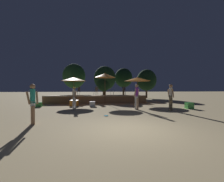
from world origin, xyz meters
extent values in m
plane|color=#D1B784|center=(0.00, 0.00, 0.00)|extent=(120.00, 120.00, 0.00)
cube|color=olive|center=(-1.10, 11.13, 0.36)|extent=(10.28, 3.15, 0.71)
cube|color=#CCB793|center=(-1.10, 9.60, 0.75)|extent=(10.28, 0.12, 0.08)
cylinder|color=brown|center=(-0.23, 9.45, 1.29)|extent=(0.05, 0.05, 2.58)
cone|color=orange|center=(-0.23, 9.45, 2.78)|extent=(2.10, 2.10, 0.41)
sphere|color=orange|center=(-0.23, 9.45, 3.03)|extent=(0.08, 0.08, 0.08)
cylinder|color=brown|center=(-3.28, 9.64, 1.12)|extent=(0.05, 0.05, 2.24)
cone|color=orange|center=(-3.28, 9.64, 2.42)|extent=(2.38, 2.38, 0.36)
sphere|color=orange|center=(-3.28, 9.64, 2.64)|extent=(0.08, 0.08, 0.08)
cylinder|color=brown|center=(3.14, 9.71, 1.14)|extent=(0.05, 0.05, 2.27)
cone|color=orange|center=(3.14, 9.71, 2.46)|extent=(2.68, 2.68, 0.37)
sphere|color=orange|center=(3.14, 9.71, 2.68)|extent=(0.08, 0.08, 0.08)
cube|color=orange|center=(-3.00, 7.78, 0.25)|extent=(0.72, 0.72, 0.49)
cube|color=white|center=(-1.45, 7.31, 0.20)|extent=(0.46, 0.46, 0.40)
cube|color=#4CC651|center=(5.74, 4.99, 0.22)|extent=(0.48, 0.48, 0.44)
cube|color=#4CC651|center=(-5.82, 7.52, 0.19)|extent=(0.57, 0.57, 0.38)
cylinder|color=#72664C|center=(3.77, 4.17, 0.42)|extent=(0.13, 0.13, 0.83)
cylinder|color=#72664C|center=(3.93, 4.25, 0.42)|extent=(0.13, 0.13, 0.83)
cylinder|color=#72664C|center=(3.85, 4.21, 0.91)|extent=(0.21, 0.21, 0.24)
cylinder|color=beige|center=(3.85, 4.21, 1.25)|extent=(0.21, 0.21, 0.64)
cylinder|color=#997051|center=(3.93, 4.05, 1.18)|extent=(0.14, 0.18, 0.57)
cylinder|color=#997051|center=(3.77, 4.37, 1.18)|extent=(0.15, 0.20, 0.57)
sphere|color=#997051|center=(3.85, 4.21, 1.68)|extent=(0.23, 0.23, 0.23)
cylinder|color=#997051|center=(-3.90, 1.32, 0.39)|extent=(0.13, 0.13, 0.79)
cylinder|color=#997051|center=(-3.82, 1.17, 0.39)|extent=(0.13, 0.13, 0.79)
cylinder|color=white|center=(-3.86, 1.24, 0.87)|extent=(0.20, 0.20, 0.24)
cylinder|color=teal|center=(-3.86, 1.24, 1.19)|extent=(0.20, 0.20, 0.60)
cylinder|color=#997051|center=(-4.00, 1.16, 1.12)|extent=(0.19, 0.16, 0.54)
cylinder|color=#997051|center=(-3.72, 1.33, 1.12)|extent=(0.14, 0.13, 0.54)
sphere|color=#997051|center=(-3.86, 1.24, 1.59)|extent=(0.21, 0.21, 0.21)
cylinder|color=white|center=(1.66, 5.08, 0.42)|extent=(0.13, 0.13, 0.83)
cylinder|color=tan|center=(1.76, 4.93, 0.42)|extent=(0.13, 0.13, 0.83)
cylinder|color=white|center=(1.71, 5.00, 0.91)|extent=(0.21, 0.21, 0.24)
cylinder|color=purple|center=(1.71, 5.00, 1.25)|extent=(0.21, 0.21, 0.64)
cylinder|color=tan|center=(1.56, 4.90, 1.19)|extent=(0.23, 0.19, 0.57)
cylinder|color=tan|center=(1.86, 5.10, 1.19)|extent=(0.20, 0.17, 0.57)
sphere|color=tan|center=(1.71, 5.00, 1.69)|extent=(0.23, 0.23, 0.23)
cylinder|color=white|center=(-2.77, 6.42, 0.37)|extent=(0.13, 0.13, 0.75)
cylinder|color=white|center=(-2.88, 6.31, 0.37)|extent=(0.13, 0.13, 0.75)
cylinder|color=white|center=(-2.83, 6.37, 0.83)|extent=(0.19, 0.19, 0.24)
cylinder|color=beige|center=(-2.83, 6.37, 1.13)|extent=(0.19, 0.19, 0.57)
cylinder|color=#997051|center=(-2.94, 6.48, 1.06)|extent=(0.12, 0.12, 0.51)
cylinder|color=#997051|center=(-2.71, 6.26, 1.06)|extent=(0.21, 0.21, 0.51)
sphere|color=#997051|center=(-2.83, 6.37, 1.52)|extent=(0.20, 0.20, 0.20)
cylinder|color=#D8D14C|center=(-2.83, 6.37, 1.58)|extent=(0.22, 0.22, 0.07)
cylinder|color=#47474C|center=(-1.07, 10.72, 1.02)|extent=(0.02, 0.02, 0.45)
cylinder|color=#47474C|center=(-1.33, 10.57, 1.02)|extent=(0.02, 0.02, 0.45)
cylinder|color=#47474C|center=(-0.92, 10.46, 1.02)|extent=(0.02, 0.02, 0.45)
cylinder|color=#47474C|center=(-1.18, 10.31, 1.02)|extent=(0.02, 0.02, 0.45)
cylinder|color=#47474C|center=(-1.12, 10.52, 1.24)|extent=(0.40, 0.40, 0.02)
cube|color=#47474C|center=(-1.04, 10.37, 1.47)|extent=(0.33, 0.20, 0.45)
cylinder|color=#47474C|center=(2.29, 11.47, 1.02)|extent=(0.02, 0.02, 0.45)
cylinder|color=#47474C|center=(2.01, 11.58, 1.02)|extent=(0.02, 0.02, 0.45)
cylinder|color=#47474C|center=(2.18, 11.19, 1.02)|extent=(0.02, 0.02, 0.45)
cylinder|color=#47474C|center=(1.90, 11.30, 1.02)|extent=(0.02, 0.02, 0.45)
cylinder|color=#47474C|center=(2.10, 11.39, 1.24)|extent=(0.40, 0.40, 0.02)
cube|color=#47474C|center=(2.04, 11.23, 1.47)|extent=(0.35, 0.16, 0.45)
cylinder|color=#47474C|center=(-3.24, 10.64, 1.02)|extent=(0.02, 0.02, 0.45)
cylinder|color=#47474C|center=(-3.03, 10.42, 1.02)|extent=(0.02, 0.02, 0.45)
cylinder|color=#47474C|center=(-3.02, 10.85, 1.02)|extent=(0.02, 0.02, 0.45)
cylinder|color=#47474C|center=(-2.81, 10.63, 1.02)|extent=(0.02, 0.02, 0.45)
cylinder|color=#47474C|center=(-3.02, 10.63, 1.24)|extent=(0.40, 0.40, 0.02)
cube|color=#47474C|center=(-2.90, 10.75, 1.47)|extent=(0.27, 0.28, 0.45)
cylinder|color=#2D3338|center=(0.82, 10.94, 1.02)|extent=(0.02, 0.02, 0.45)
cylinder|color=#2D3338|center=(0.84, 11.24, 1.02)|extent=(0.02, 0.02, 0.45)
cylinder|color=#2D3338|center=(0.52, 10.96, 1.02)|extent=(0.02, 0.02, 0.45)
cylinder|color=#2D3338|center=(0.54, 11.26, 1.02)|extent=(0.02, 0.02, 0.45)
cylinder|color=#2D3338|center=(0.68, 11.10, 1.24)|extent=(0.40, 0.40, 0.02)
cube|color=#2D3338|center=(0.51, 11.12, 1.47)|extent=(0.06, 0.36, 0.45)
cylinder|color=#33B2D8|center=(-0.65, 2.78, 0.02)|extent=(0.23, 0.23, 0.03)
cylinder|color=#3D2B1C|center=(6.74, 16.95, 0.72)|extent=(0.28, 0.28, 1.44)
ellipsoid|color=black|center=(6.74, 16.95, 2.79)|extent=(2.99, 2.99, 3.29)
cylinder|color=#3D2B1C|center=(0.30, 16.97, 0.79)|extent=(0.28, 0.28, 1.58)
ellipsoid|color=#19381E|center=(0.30, 16.97, 3.04)|extent=(3.25, 3.25, 3.57)
cylinder|color=#3D2B1C|center=(0.07, 16.33, 0.64)|extent=(0.28, 0.28, 1.28)
ellipsoid|color=black|center=(0.07, 16.33, 2.22)|extent=(2.08, 2.08, 2.29)
cylinder|color=#3D2B1C|center=(3.66, 19.60, 0.98)|extent=(0.28, 0.28, 1.96)
ellipsoid|color=black|center=(3.66, 19.60, 3.29)|extent=(2.96, 2.96, 3.26)
cylinder|color=#3D2B1C|center=(-4.60, 20.04, 0.94)|extent=(0.28, 0.28, 1.88)
ellipsoid|color=#1E4223|center=(-4.60, 20.04, 3.55)|extent=(3.69, 3.69, 4.06)
camera|label=1|loc=(-1.30, -5.36, 1.51)|focal=24.00mm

